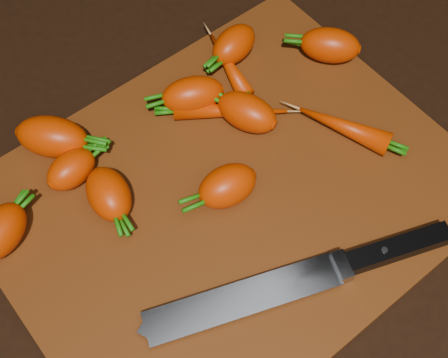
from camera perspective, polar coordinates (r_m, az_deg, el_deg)
ground at (r=0.70m, az=0.51°, el=-2.00°), size 2.00×2.00×0.01m
cutting_board at (r=0.69m, az=0.52°, el=-1.56°), size 0.50×0.40×0.01m
carrot_0 at (r=0.68m, az=-19.82°, el=-4.58°), size 0.08×0.07×0.04m
carrot_1 at (r=0.66m, az=0.30°, el=-0.65°), size 0.07×0.05×0.04m
carrot_2 at (r=0.72m, az=-15.43°, el=3.74°), size 0.09×0.09×0.05m
carrot_3 at (r=0.72m, az=2.12°, el=6.12°), size 0.07×0.08×0.04m
carrot_4 at (r=0.79m, az=0.91°, el=12.18°), size 0.07×0.05×0.04m
carrot_5 at (r=0.70m, az=-13.80°, el=0.86°), size 0.06×0.05×0.04m
carrot_6 at (r=0.79m, az=9.68°, el=11.96°), size 0.08×0.08×0.04m
carrot_7 at (r=0.78m, az=0.36°, el=10.47°), size 0.05×0.11×0.02m
carrot_8 at (r=0.73m, az=0.62°, el=6.25°), size 0.12×0.10×0.02m
carrot_9 at (r=0.73m, az=10.87°, el=4.73°), size 0.07×0.11×0.03m
carrot_10 at (r=0.67m, az=-10.50°, el=-1.37°), size 0.06×0.07×0.04m
carrot_11 at (r=0.74m, az=-2.90°, el=7.72°), size 0.08×0.07×0.04m
knife at (r=0.63m, az=3.50°, el=-10.31°), size 0.32×0.14×0.02m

